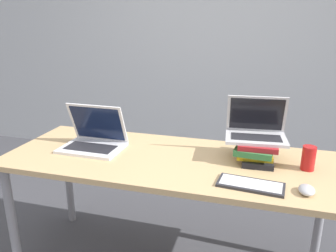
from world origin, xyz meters
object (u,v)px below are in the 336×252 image
mouse (307,190)px  soda_can (308,158)px  laptop_on_books (256,130)px  wireless_keyboard (251,185)px  book_stack (256,150)px  laptop_left (94,139)px

mouse → soda_can: size_ratio=0.79×
laptop_on_books → wireless_keyboard: laptop_on_books is taller
laptop_on_books → wireless_keyboard: bearing=-90.4°
book_stack → mouse: bearing=-54.3°
book_stack → wireless_keyboard: size_ratio=0.92×
mouse → soda_can: 0.26m
laptop_on_books → mouse: 0.43m
laptop_left → soda_can: bearing=1.0°
book_stack → laptop_on_books: size_ratio=0.85×
laptop_on_books → book_stack: bearing=-74.2°
wireless_keyboard → book_stack: bearing=87.7°
book_stack → mouse: book_stack is taller
laptop_left → wireless_keyboard: bearing=-14.6°
book_stack → soda_can: size_ratio=2.28×
laptop_left → mouse: size_ratio=3.64×
wireless_keyboard → soda_can: soda_can is taller
laptop_left → wireless_keyboard: (0.90, -0.23, -0.04)m
book_stack → soda_can: 0.25m
book_stack → laptop_left: bearing=-175.6°
soda_can → wireless_keyboard: bearing=-135.9°
book_stack → mouse: 0.38m
laptop_left → wireless_keyboard: 0.93m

